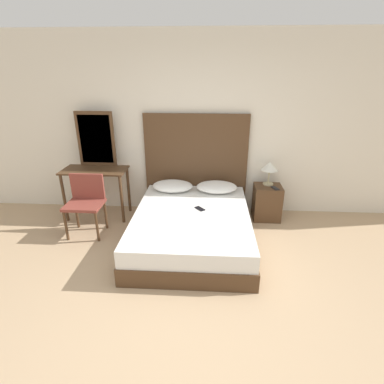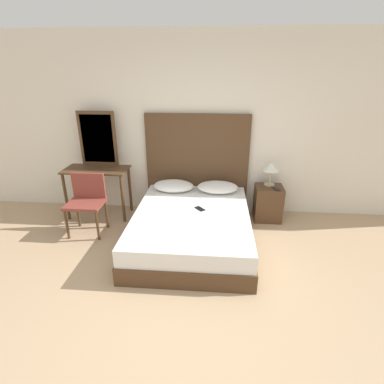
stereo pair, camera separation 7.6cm
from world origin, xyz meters
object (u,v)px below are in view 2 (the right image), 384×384
bed (191,227)px  phone_on_bed (200,209)px  nightstand (268,203)px  vanity_desk (97,178)px  table_lamp (271,168)px  chair (87,199)px  phone_on_nightstand (276,189)px

bed → phone_on_bed: phone_on_bed is taller
nightstand → vanity_desk: (-2.62, -0.07, 0.36)m
bed → table_lamp: (1.12, 0.83, 0.60)m
nightstand → chair: chair is taller
phone_on_bed → nightstand: bearing=32.5°
nightstand → vanity_desk: size_ratio=0.56×
bed → table_lamp: 1.51m
nightstand → chair: size_ratio=0.64×
nightstand → vanity_desk: vanity_desk is taller
phone_on_nightstand → chair: 2.71m
phone_on_bed → vanity_desk: vanity_desk is taller
bed → phone_on_nightstand: phone_on_nightstand is taller
chair → table_lamp: bearing=13.9°
phone_on_bed → chair: 1.58m
phone_on_nightstand → chair: (-2.67, -0.48, -0.04)m
bed → vanity_desk: bearing=155.5°
phone_on_bed → table_lamp: size_ratio=0.45×
nightstand → phone_on_nightstand: bearing=-48.3°
nightstand → chair: (-2.59, -0.57, 0.23)m
phone_on_nightstand → table_lamp: bearing=115.3°
nightstand → vanity_desk: 2.65m
table_lamp → phone_on_nightstand: 0.32m
phone_on_bed → vanity_desk: size_ratio=0.17×
vanity_desk → chair: size_ratio=1.15×
nightstand → vanity_desk: bearing=-178.5°
bed → nightstand: nightstand is taller
nightstand → phone_on_bed: bearing=-147.5°
table_lamp → phone_on_nightstand: (0.08, -0.16, -0.27)m
table_lamp → phone_on_bed: bearing=-144.7°
phone_on_bed → nightstand: (1.01, 0.64, -0.17)m
vanity_desk → phone_on_bed: bearing=-19.6°
table_lamp → vanity_desk: table_lamp is taller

